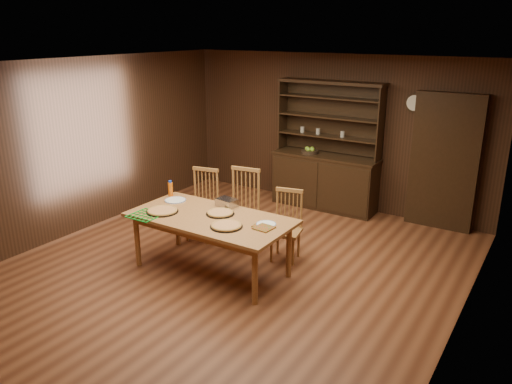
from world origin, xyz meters
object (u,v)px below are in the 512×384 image
Objects in this scene: chair_left at (203,202)px; chair_center at (243,205)px; dining_table at (211,222)px; juice_bottle at (170,189)px; chair_right at (287,223)px; china_hutch at (325,174)px.

chair_center is at bearing -2.39° from chair_left.
chair_center is (-0.13, 0.92, -0.08)m from dining_table.
juice_bottle is (-0.97, 0.35, 0.18)m from dining_table.
dining_table is 1.84× the size of chair_center.
chair_right is at bearing -12.37° from chair_center.
chair_left is 4.72× the size of juice_bottle.
chair_right is 1.70m from juice_bottle.
chair_center reaches higher than chair_right.
chair_left reaches higher than juice_bottle.
china_hutch reaches higher than chair_center.
dining_table is (-0.19, -3.00, 0.08)m from china_hutch.
dining_table is 1.13m from chair_left.
juice_bottle reaches higher than dining_table.
chair_left is at bearing -179.97° from chair_center.
chair_left is (-0.77, 0.82, -0.12)m from dining_table.
dining_table is 0.93m from chair_center.
chair_right reaches higher than dining_table.
chair_center is at bearing 163.60° from chair_right.
dining_table is 1.04m from juice_bottle.
dining_table is 1.08m from chair_right.
chair_left is 0.65m from chair_center.
juice_bottle is (-0.84, -0.57, 0.25)m from chair_center.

